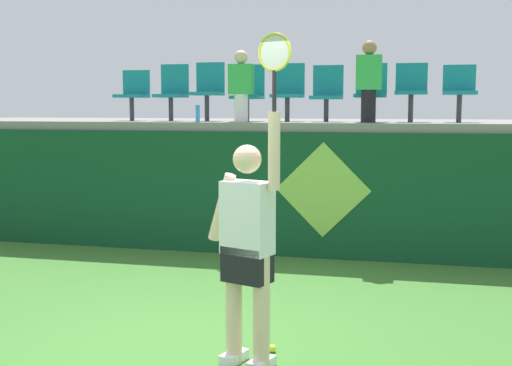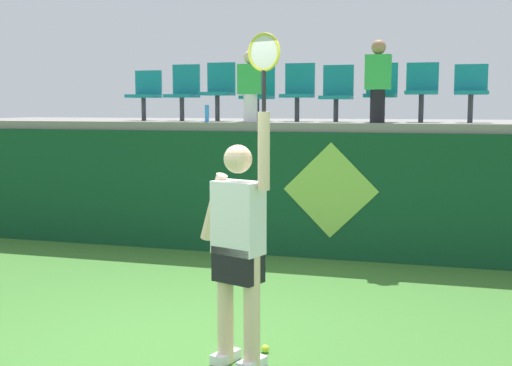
{
  "view_description": "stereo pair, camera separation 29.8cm",
  "coord_description": "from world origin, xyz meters",
  "px_view_note": "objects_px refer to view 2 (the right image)",
  "views": [
    {
      "loc": [
        1.81,
        -5.06,
        2.03
      ],
      "look_at": [
        0.29,
        1.28,
        1.27
      ],
      "focal_mm": 46.09,
      "sensor_mm": 36.0,
      "label": 1
    },
    {
      "loc": [
        2.1,
        -4.98,
        2.03
      ],
      "look_at": [
        0.29,
        1.28,
        1.27
      ],
      "focal_mm": 46.09,
      "sensor_mm": 36.0,
      "label": 2
    }
  ],
  "objects_px": {
    "water_bottle": "(207,114)",
    "stadium_chair_5": "(337,91)",
    "stadium_chair_3": "(258,91)",
    "tennis_player": "(239,243)",
    "stadium_chair_6": "(381,90)",
    "spectator_1": "(250,85)",
    "stadium_chair_2": "(219,88)",
    "stadium_chair_7": "(422,88)",
    "tennis_ball": "(265,349)",
    "stadium_chair_0": "(145,92)",
    "stadium_chair_8": "(471,89)",
    "spectator_0": "(378,80)",
    "stadium_chair_1": "(184,90)",
    "stadium_chair_4": "(298,90)"
  },
  "relations": [
    {
      "from": "stadium_chair_0",
      "to": "stadium_chair_3",
      "type": "distance_m",
      "value": 1.83
    },
    {
      "from": "stadium_chair_0",
      "to": "stadium_chair_3",
      "type": "bearing_deg",
      "value": 0.31
    },
    {
      "from": "stadium_chair_8",
      "to": "stadium_chair_5",
      "type": "bearing_deg",
      "value": 179.69
    },
    {
      "from": "tennis_ball",
      "to": "spectator_1",
      "type": "bearing_deg",
      "value": 108.2
    },
    {
      "from": "stadium_chair_1",
      "to": "stadium_chair_2",
      "type": "distance_m",
      "value": 0.57
    },
    {
      "from": "stadium_chair_1",
      "to": "spectator_0",
      "type": "height_order",
      "value": "spectator_0"
    },
    {
      "from": "water_bottle",
      "to": "stadium_chair_0",
      "type": "xyz_separation_m",
      "value": [
        -1.27,
        0.69,
        0.32
      ]
    },
    {
      "from": "water_bottle",
      "to": "stadium_chair_8",
      "type": "bearing_deg",
      "value": 10.88
    },
    {
      "from": "water_bottle",
      "to": "stadium_chair_5",
      "type": "height_order",
      "value": "stadium_chair_5"
    },
    {
      "from": "stadium_chair_3",
      "to": "tennis_player",
      "type": "bearing_deg",
      "value": -75.93
    },
    {
      "from": "tennis_ball",
      "to": "spectator_1",
      "type": "height_order",
      "value": "spectator_1"
    },
    {
      "from": "spectator_0",
      "to": "water_bottle",
      "type": "bearing_deg",
      "value": -174.1
    },
    {
      "from": "stadium_chair_6",
      "to": "spectator_0",
      "type": "xyz_separation_m",
      "value": [
        -0.0,
        -0.45,
        0.12
      ]
    },
    {
      "from": "stadium_chair_3",
      "to": "spectator_1",
      "type": "distance_m",
      "value": 0.43
    },
    {
      "from": "stadium_chair_7",
      "to": "stadium_chair_8",
      "type": "bearing_deg",
      "value": -0.28
    },
    {
      "from": "spectator_1",
      "to": "water_bottle",
      "type": "bearing_deg",
      "value": -153.68
    },
    {
      "from": "stadium_chair_5",
      "to": "spectator_1",
      "type": "bearing_deg",
      "value": -160.44
    },
    {
      "from": "stadium_chair_1",
      "to": "stadium_chair_8",
      "type": "distance_m",
      "value": 4.19
    },
    {
      "from": "stadium_chair_3",
      "to": "spectator_0",
      "type": "xyz_separation_m",
      "value": [
        1.79,
        -0.45,
        0.13
      ]
    },
    {
      "from": "tennis_player",
      "to": "stadium_chair_6",
      "type": "height_order",
      "value": "stadium_chair_6"
    },
    {
      "from": "water_bottle",
      "to": "spectator_0",
      "type": "relative_size",
      "value": 0.22
    },
    {
      "from": "stadium_chair_5",
      "to": "stadium_chair_6",
      "type": "distance_m",
      "value": 0.62
    },
    {
      "from": "stadium_chair_2",
      "to": "stadium_chair_7",
      "type": "bearing_deg",
      "value": -0.11
    },
    {
      "from": "stadium_chair_4",
      "to": "stadium_chair_7",
      "type": "relative_size",
      "value": 1.03
    },
    {
      "from": "water_bottle",
      "to": "stadium_chair_6",
      "type": "distance_m",
      "value": 2.48
    },
    {
      "from": "stadium_chair_2",
      "to": "stadium_chair_8",
      "type": "bearing_deg",
      "value": -0.14
    },
    {
      "from": "spectator_1",
      "to": "stadium_chair_1",
      "type": "bearing_deg",
      "value": 160.69
    },
    {
      "from": "stadium_chair_0",
      "to": "stadium_chair_8",
      "type": "height_order",
      "value": "stadium_chair_8"
    },
    {
      "from": "stadium_chair_4",
      "to": "stadium_chair_6",
      "type": "height_order",
      "value": "stadium_chair_4"
    },
    {
      "from": "stadium_chair_3",
      "to": "stadium_chair_8",
      "type": "height_order",
      "value": "stadium_chair_3"
    },
    {
      "from": "spectator_0",
      "to": "stadium_chair_8",
      "type": "bearing_deg",
      "value": 20.09
    },
    {
      "from": "tennis_player",
      "to": "stadium_chair_8",
      "type": "height_order",
      "value": "stadium_chair_8"
    },
    {
      "from": "tennis_ball",
      "to": "stadium_chair_5",
      "type": "xyz_separation_m",
      "value": [
        -0.13,
        4.38,
        2.21
      ]
    },
    {
      "from": "stadium_chair_8",
      "to": "spectator_1",
      "type": "height_order",
      "value": "spectator_1"
    },
    {
      "from": "stadium_chair_4",
      "to": "tennis_ball",
      "type": "bearing_deg",
      "value": -80.93
    },
    {
      "from": "stadium_chair_5",
      "to": "stadium_chair_2",
      "type": "bearing_deg",
      "value": -179.97
    },
    {
      "from": "tennis_ball",
      "to": "stadium_chair_8",
      "type": "xyz_separation_m",
      "value": [
        1.7,
        4.37,
        2.24
      ]
    },
    {
      "from": "stadium_chair_3",
      "to": "spectator_1",
      "type": "bearing_deg",
      "value": -90.0
    },
    {
      "from": "spectator_0",
      "to": "spectator_1",
      "type": "xyz_separation_m",
      "value": [
        -1.79,
        0.03,
        -0.05
      ]
    },
    {
      "from": "spectator_1",
      "to": "tennis_ball",
      "type": "bearing_deg",
      "value": -71.8
    },
    {
      "from": "stadium_chair_1",
      "to": "stadium_chair_6",
      "type": "xyz_separation_m",
      "value": [
        2.99,
        -0.0,
        -0.02
      ]
    },
    {
      "from": "tennis_ball",
      "to": "stadium_chair_6",
      "type": "bearing_deg",
      "value": 83.61
    },
    {
      "from": "water_bottle",
      "to": "stadium_chair_8",
      "type": "relative_size",
      "value": 0.3
    },
    {
      "from": "stadium_chair_1",
      "to": "stadium_chair_6",
      "type": "height_order",
      "value": "stadium_chair_1"
    },
    {
      "from": "stadium_chair_8",
      "to": "stadium_chair_7",
      "type": "bearing_deg",
      "value": 179.72
    },
    {
      "from": "water_bottle",
      "to": "stadium_chair_1",
      "type": "distance_m",
      "value": 1.0
    },
    {
      "from": "tennis_player",
      "to": "spectator_1",
      "type": "height_order",
      "value": "spectator_1"
    },
    {
      "from": "stadium_chair_1",
      "to": "stadium_chair_6",
      "type": "distance_m",
      "value": 2.99
    },
    {
      "from": "stadium_chair_5",
      "to": "spectator_0",
      "type": "relative_size",
      "value": 0.74
    },
    {
      "from": "stadium_chair_0",
      "to": "stadium_chair_3",
      "type": "xyz_separation_m",
      "value": [
        1.83,
        0.01,
        0.01
      ]
    }
  ]
}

